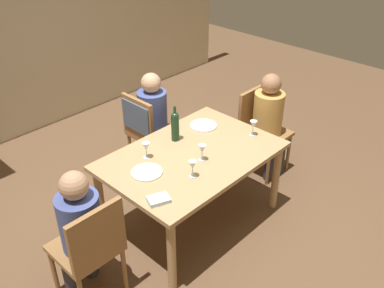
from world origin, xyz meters
TOP-DOWN VIEW (x-y plane):
  - ground_plane at (0.00, 0.00)m, footprint 10.00×10.00m
  - rear_room_partition at (0.00, 2.72)m, footprint 6.40×0.12m
  - dining_table at (0.00, 0.00)m, footprint 1.52×1.03m
  - chair_left_end at (-1.14, -0.09)m, footprint 0.44×0.44m
  - chair_right_end at (1.14, 0.09)m, footprint 0.44×0.44m
  - chair_far_right at (0.22, 0.90)m, footprint 0.46×0.44m
  - person_woman_host at (-1.14, 0.03)m, footprint 0.30×0.35m
  - person_man_bearded at (1.14, -0.03)m, footprint 0.31×0.36m
  - person_man_guest at (0.37, 0.90)m, footprint 0.35×0.31m
  - wine_bottle_tall_green at (0.07, 0.27)m, footprint 0.07×0.07m
  - wine_glass_near_left at (-0.31, 0.24)m, footprint 0.07×0.07m
  - wine_glass_centre at (0.62, -0.19)m, footprint 0.07×0.07m
  - wine_glass_near_right at (-0.24, -0.23)m, footprint 0.07×0.07m
  - wine_glass_far at (-0.01, -0.13)m, footprint 0.07×0.07m
  - dinner_plate_host at (-0.46, 0.07)m, footprint 0.26×0.26m
  - dinner_plate_guest_left at (0.43, 0.26)m, footprint 0.26×0.26m
  - folded_napkin at (-0.63, -0.26)m, footprint 0.19×0.17m

SIDE VIEW (x-z plane):
  - ground_plane at x=0.00m, z-range 0.00..0.00m
  - chair_left_end at x=-1.14m, z-range 0.07..0.99m
  - chair_right_end at x=1.14m, z-range 0.07..0.99m
  - chair_far_right at x=0.22m, z-range 0.13..1.05m
  - person_woman_host at x=-1.14m, z-range 0.09..1.22m
  - person_man_guest at x=0.37m, z-range 0.09..1.22m
  - dining_table at x=0.00m, z-range 0.28..1.03m
  - person_man_bearded at x=1.14m, z-range 0.09..1.23m
  - dinner_plate_host at x=-0.46m, z-range 0.74..0.76m
  - dinner_plate_guest_left at x=0.43m, z-range 0.74..0.76m
  - folded_napkin at x=-0.63m, z-range 0.74..0.77m
  - wine_glass_near_left at x=-0.31m, z-range 0.78..0.92m
  - wine_glass_centre at x=0.62m, z-range 0.78..0.92m
  - wine_glass_near_right at x=-0.24m, z-range 0.78..0.92m
  - wine_glass_far at x=-0.01m, z-range 0.78..0.92m
  - wine_bottle_tall_green at x=0.07m, z-range 0.73..1.06m
  - rear_room_partition at x=0.00m, z-range 0.00..2.70m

